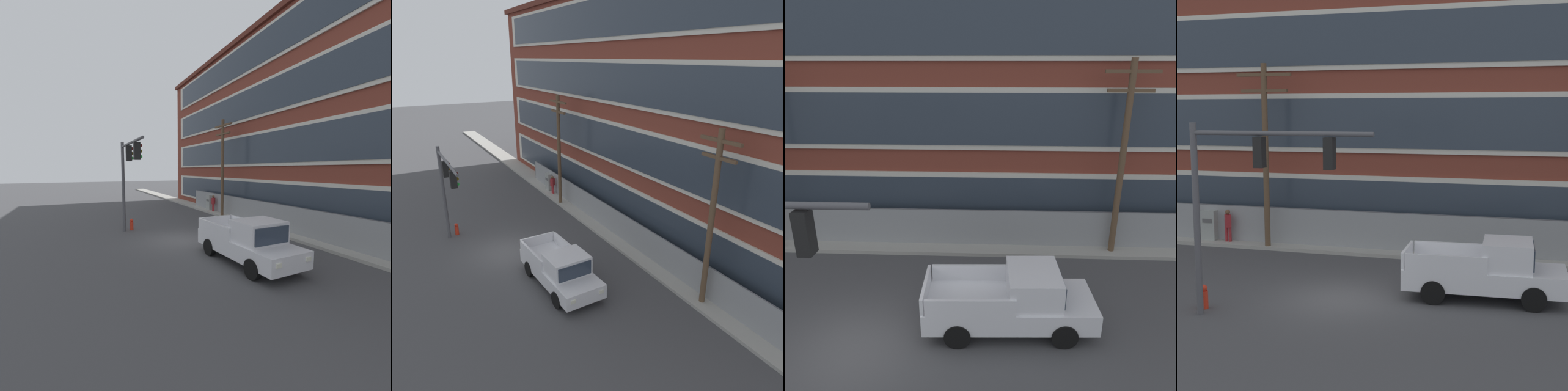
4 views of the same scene
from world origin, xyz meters
TOP-DOWN VIEW (x-y plane):
  - ground_plane at (0.00, 0.00)m, footprint 160.00×160.00m
  - sidewalk_building_side at (0.00, 6.67)m, footprint 80.00×1.70m
  - brick_mill_building at (-1.86, 12.55)m, footprint 36.78×10.64m
  - chain_link_fence at (4.17, 6.73)m, footprint 33.16×0.06m
  - traffic_signal_mast at (-2.09, -2.63)m, footprint 5.71×0.43m
  - pickup_truck_white at (4.76, 1.28)m, footprint 5.45×2.37m
  - utility_pole_near_corner at (-5.57, 6.07)m, footprint 2.58×0.26m
  - electrical_cabinet at (-8.83, 6.60)m, footprint 0.71×0.55m
  - pedestrian_near_cabinet at (-7.77, 6.41)m, footprint 0.44×0.46m
  - fire_hydrant at (-3.90, -2.13)m, footprint 0.24×0.24m

SIDE VIEW (x-z plane):
  - ground_plane at x=0.00m, z-range 0.00..0.00m
  - sidewalk_building_side at x=0.00m, z-range 0.00..0.16m
  - fire_hydrant at x=-3.90m, z-range -0.01..0.77m
  - electrical_cabinet at x=-8.83m, z-range 0.00..1.59m
  - chain_link_fence at x=4.17m, z-range 0.02..1.87m
  - pickup_truck_white at x=4.76m, z-range -0.06..1.97m
  - pedestrian_near_cabinet at x=-7.77m, z-range 0.13..1.82m
  - traffic_signal_mast at x=-2.09m, z-range 1.26..7.19m
  - utility_pole_near_corner at x=-5.57m, z-range 0.48..8.84m
  - brick_mill_building at x=-1.86m, z-range 0.01..15.22m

